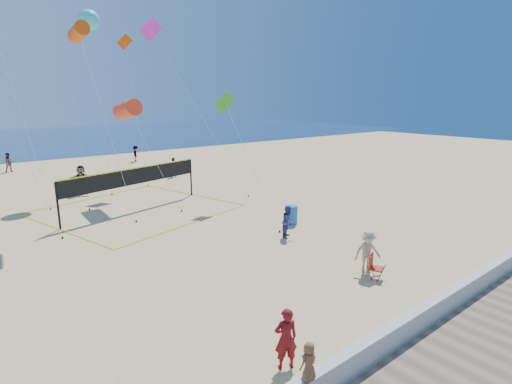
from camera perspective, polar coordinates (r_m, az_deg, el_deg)
ground at (r=11.97m, az=0.85°, el=-17.89°), size 120.00×120.00×0.00m
seawall at (r=10.06m, az=12.75°, el=-22.94°), size 32.00×0.30×0.60m
woman at (r=9.86m, az=4.28°, el=-20.15°), size 0.66×0.56×1.53m
toddler at (r=8.79m, az=7.55°, el=-22.89°), size 0.42×0.28×0.84m
bystander_a at (r=18.24m, az=4.62°, el=-4.18°), size 0.89×0.83×1.46m
bystander_b at (r=15.09m, az=15.64°, el=-8.20°), size 1.18×0.98×1.58m
far_person_1 at (r=28.55m, az=-23.67°, el=1.60°), size 1.83×1.34×1.92m
far_person_2 at (r=32.74m, az=-11.67°, el=3.49°), size 0.58×0.67×1.55m
far_person_3 at (r=40.05m, az=-31.81°, el=3.59°), size 0.88×0.73×1.65m
far_person_4 at (r=41.58m, az=-16.79°, el=5.26°), size 0.90×1.15×1.57m
camp_chair at (r=14.77m, az=16.51°, el=-10.01°), size 0.60×0.70×0.97m
trash_barrel at (r=20.18m, az=5.06°, el=-3.25°), size 0.79×0.79×0.93m
volleyball_net at (r=23.36m, az=-17.04°, el=1.47°), size 10.93×10.83×2.40m
kite_2 at (r=22.34m, az=-24.01°, el=20.10°), size 1.73×3.11×9.74m
kite_4 at (r=23.67m, az=-4.01°, el=11.59°), size 2.27×6.80×6.62m
kite_5 at (r=30.86m, az=-14.05°, el=20.44°), size 3.09×8.59×11.76m
kite_7 at (r=30.36m, az=-22.74°, el=21.69°), size 1.46×3.69×11.80m
kite_9 at (r=35.96m, az=-18.00°, el=18.29°), size 2.56×7.58×11.38m
kite_10 at (r=25.50m, az=-17.90°, el=11.15°), size 1.52×5.65×6.16m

